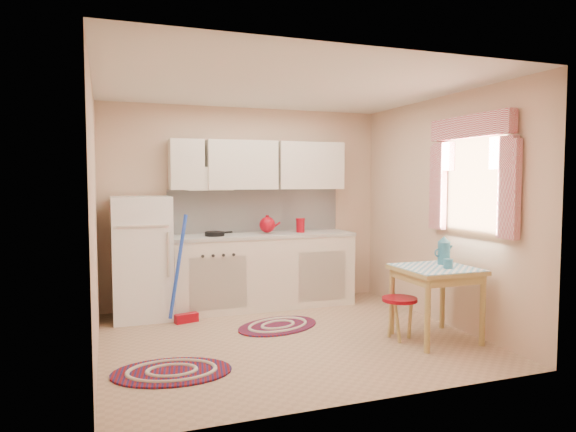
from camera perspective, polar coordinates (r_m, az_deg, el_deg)
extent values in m
plane|color=tan|center=(5.31, 0.02, -13.36)|extent=(3.60, 3.60, 0.00)
cube|color=silver|center=(5.15, 0.02, 14.25)|extent=(3.60, 3.20, 0.04)
cube|color=#CDA88A|center=(6.60, -4.67, 1.09)|extent=(3.60, 0.04, 2.50)
cube|color=#CDA88A|center=(3.62, 8.62, -1.34)|extent=(3.60, 0.04, 2.50)
cube|color=#CDA88A|center=(4.78, -20.73, -0.26)|extent=(0.04, 3.20, 2.50)
cube|color=#CDA88A|center=(5.93, 16.62, 0.61)|extent=(0.04, 3.20, 2.50)
cube|color=silver|center=(6.63, -3.59, 0.63)|extent=(2.25, 0.03, 0.55)
cube|color=silver|center=(6.47, -3.24, 5.64)|extent=(2.25, 0.33, 0.60)
cube|color=white|center=(5.48, 19.93, 3.41)|extent=(0.04, 0.85, 0.95)
cube|color=white|center=(6.10, -15.94, -4.49)|extent=(0.65, 0.60, 1.40)
cube|color=silver|center=(6.45, -2.78, -6.22)|extent=(2.25, 0.60, 0.88)
cube|color=#B6B3AC|center=(6.38, -2.79, -2.16)|extent=(2.27, 0.62, 0.04)
cylinder|color=black|center=(6.18, -8.15, -1.97)|extent=(0.31, 0.31, 0.05)
cylinder|color=#9B0513|center=(6.53, 1.39, -1.13)|extent=(0.12, 0.12, 0.16)
cube|color=tan|center=(5.36, 16.07, -9.35)|extent=(0.72, 0.72, 0.72)
cylinder|color=#9B0513|center=(5.32, 12.27, -11.07)|extent=(0.44, 0.44, 0.42)
cylinder|color=teal|center=(5.24, 17.37, -5.11)|extent=(0.11, 0.11, 0.10)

